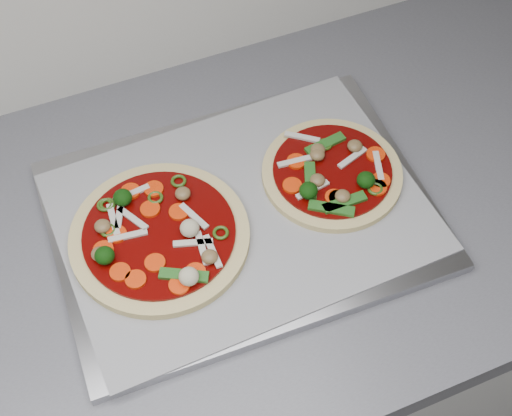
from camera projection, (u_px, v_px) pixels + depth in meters
name	position (u px, v px, depth m)	size (l,w,h in m)	color
baking_tray	(241.00, 216.00, 0.91)	(0.47, 0.35, 0.02)	#9B9AA0
parchment	(241.00, 212.00, 0.91)	(0.45, 0.33, 0.00)	gray
pizza_left	(158.00, 236.00, 0.87)	(0.27, 0.27, 0.04)	#D0B980
pizza_right	(333.00, 173.00, 0.93)	(0.22, 0.22, 0.03)	#D0B980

